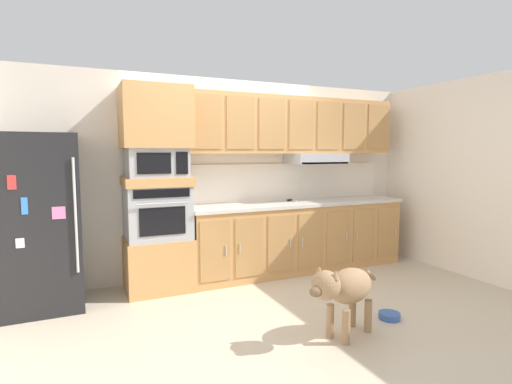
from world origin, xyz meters
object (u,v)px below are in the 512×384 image
object	(u,v)px
refrigerator	(40,222)
screwdriver	(290,200)
built_in_oven	(158,212)
dog	(344,288)
microwave	(156,163)
dog_food_bowl	(389,316)

from	to	relation	value
refrigerator	screwdriver	distance (m)	2.98
refrigerator	built_in_oven	world-z (taller)	refrigerator
refrigerator	built_in_oven	xyz separation A→B (m)	(1.18, 0.07, 0.02)
built_in_oven	screwdriver	size ratio (longest dim) A/B	4.19
dog	refrigerator	bearing A→B (deg)	-55.13
microwave	dog	distance (m)	2.45
refrigerator	dog_food_bowl	size ratio (longest dim) A/B	8.80
built_in_oven	microwave	bearing A→B (deg)	-0.77
built_in_oven	dog_food_bowl	xyz separation A→B (m)	(1.83, -1.74, -0.87)
refrigerator	dog_food_bowl	distance (m)	3.54
microwave	screwdriver	distance (m)	1.88
refrigerator	dog_food_bowl	bearing A→B (deg)	-29.15
microwave	refrigerator	bearing A→B (deg)	-176.71
refrigerator	built_in_oven	bearing A→B (deg)	3.29
refrigerator	dog	size ratio (longest dim) A/B	1.97
refrigerator	dog	world-z (taller)	refrigerator
screwdriver	dog_food_bowl	xyz separation A→B (m)	(0.03, -1.87, -0.90)
dog	dog_food_bowl	xyz separation A→B (m)	(0.63, 0.13, -0.40)
microwave	screwdriver	world-z (taller)	microwave
built_in_oven	screwdriver	xyz separation A→B (m)	(1.80, 0.13, 0.03)
built_in_oven	dog	size ratio (longest dim) A/B	0.78
microwave	dog_food_bowl	distance (m)	2.90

